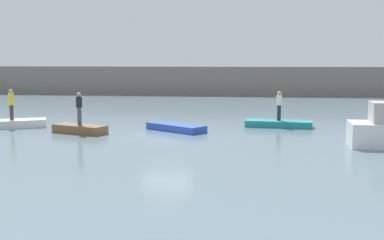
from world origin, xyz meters
The scene contains 9 objects.
ground_plane centered at (0.00, 0.00, 0.00)m, with size 120.00×120.00×0.00m, color slate.
embankment_wall centered at (0.00, 27.91, 1.54)m, with size 80.00×1.20×3.08m, color gray.
rowboat_white centered at (-9.33, 2.03, 0.23)m, with size 3.73×1.21×0.45m, color white.
rowboat_brown centered at (-4.78, 0.51, 0.22)m, with size 2.97×1.06×0.44m, color brown.
rowboat_blue centered at (0.18, 1.92, 0.19)m, with size 3.50×1.20×0.37m, color #2B4CAD.
rowboat_teal centered at (5.88, 4.05, 0.19)m, with size 3.80×1.22×0.38m, color teal.
person_white_shirt centered at (5.88, 4.05, 1.33)m, with size 0.32×0.32×1.69m.
person_yellow_shirt centered at (-9.33, 2.03, 1.43)m, with size 0.32×0.32×1.76m.
person_dark_shirt centered at (-4.78, 0.51, 1.40)m, with size 0.32×0.32×1.73m.
Camera 1 is at (4.03, -23.89, 3.95)m, focal length 44.99 mm.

